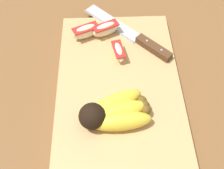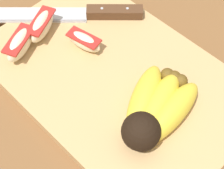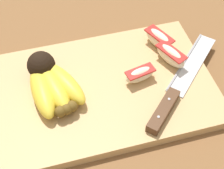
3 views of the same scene
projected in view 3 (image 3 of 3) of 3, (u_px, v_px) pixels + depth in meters
ground_plane at (105, 99)px, 0.70m from camera, size 6.00×6.00×0.00m
cutting_board at (105, 89)px, 0.70m from camera, size 0.43×0.28×0.02m
banana_bunch at (51, 83)px, 0.67m from camera, size 0.11×0.15×0.06m
chefs_knife at (174, 93)px, 0.68m from camera, size 0.22×0.22×0.02m
apple_wedge_near at (159, 39)px, 0.75m from camera, size 0.05×0.08×0.04m
apple_wedge_middle at (140, 74)px, 0.69m from camera, size 0.07×0.03×0.03m
apple_wedge_far at (171, 56)px, 0.72m from camera, size 0.05×0.08×0.04m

